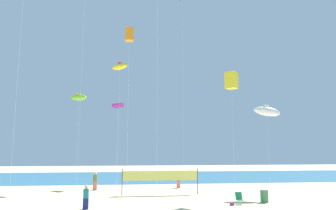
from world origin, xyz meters
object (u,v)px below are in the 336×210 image
at_px(volleyball_net, 160,177).
at_px(kite_yellow_inflatable, 120,67).
at_px(kite_orange_box, 129,35).
at_px(kite_white_inflatable, 267,111).
at_px(beachgoer_olive_shirt, 95,180).
at_px(kite_yellow_box, 232,81).
at_px(beach_handbag, 232,204).
at_px(kite_magenta_tube, 118,106).
at_px(trash_barrel, 264,196).
at_px(beachgoer_plum_shirt, 178,179).
at_px(kite_lime_inflatable, 79,98).
at_px(beachgoer_teal_shirt, 86,196).
at_px(folding_beach_chair, 239,198).

bearing_deg(volleyball_net, kite_yellow_inflatable, -131.84).
xyz_separation_m(kite_orange_box, kite_white_inflatable, (13.48, 7.16, -4.63)).
bearing_deg(beachgoer_olive_shirt, kite_yellow_box, -2.29).
bearing_deg(kite_orange_box, volleyball_net, 68.71).
bearing_deg(beach_handbag, kite_magenta_tube, 123.42).
height_order(trash_barrel, kite_magenta_tube, kite_magenta_tube).
xyz_separation_m(beachgoer_olive_shirt, kite_orange_box, (3.54, -11.28, 11.55)).
relative_size(beachgoer_plum_shirt, kite_yellow_inflatable, 0.15).
distance_m(beachgoer_plum_shirt, kite_lime_inflatable, 14.44).
distance_m(trash_barrel, kite_yellow_box, 10.80).
distance_m(beach_handbag, kite_magenta_tube, 19.75).
distance_m(beachgoer_olive_shirt, beach_handbag, 15.03).
bearing_deg(kite_orange_box, beachgoer_plum_shirt, 66.47).
xyz_separation_m(volleyball_net, kite_yellow_inflatable, (-3.78, -4.22, 9.38)).
bearing_deg(kite_magenta_tube, kite_yellow_box, -41.97).
height_order(kite_orange_box, kite_lime_inflatable, kite_orange_box).
height_order(beachgoer_teal_shirt, kite_orange_box, kite_orange_box).
bearing_deg(beachgoer_plum_shirt, kite_white_inflatable, 86.81).
height_order(folding_beach_chair, beach_handbag, folding_beach_chair).
height_order(beachgoer_plum_shirt, kite_lime_inflatable, kite_lime_inflatable).
relative_size(folding_beach_chair, kite_magenta_tube, 0.09).
bearing_deg(volleyball_net, trash_barrel, -31.85).
distance_m(folding_beach_chair, trash_barrel, 2.34).
bearing_deg(beachgoer_plum_shirt, beachgoer_olive_shirt, -56.58).
distance_m(folding_beach_chair, volleyball_net, 8.02).
bearing_deg(beachgoer_olive_shirt, kite_white_inflatable, 6.28).
xyz_separation_m(folding_beach_chair, trash_barrel, (2.26, 0.57, 0.01)).
height_order(beachgoer_plum_shirt, kite_yellow_inflatable, kite_yellow_inflatable).
relative_size(kite_magenta_tube, kite_yellow_inflatable, 0.86).
bearing_deg(beachgoer_teal_shirt, beachgoer_olive_shirt, -32.12).
xyz_separation_m(beach_handbag, kite_orange_box, (-7.89, -1.55, 12.42)).
bearing_deg(trash_barrel, kite_lime_inflatable, 147.71).
height_order(trash_barrel, volleyball_net, volleyball_net).
xyz_separation_m(beachgoer_olive_shirt, kite_yellow_inflatable, (2.70, -7.95, 10.02)).
bearing_deg(kite_yellow_box, kite_magenta_tube, 138.03).
bearing_deg(volleyball_net, beachgoer_teal_shirt, -132.52).
distance_m(kite_magenta_tube, kite_yellow_box, 15.19).
relative_size(beachgoer_teal_shirt, beachgoer_plum_shirt, 0.98).
bearing_deg(kite_orange_box, beachgoer_teal_shirt, 157.56).
distance_m(beachgoer_teal_shirt, folding_beach_chair, 11.56).
relative_size(beach_handbag, kite_orange_box, 0.02).
relative_size(beachgoer_plum_shirt, kite_white_inflatable, 0.20).
bearing_deg(trash_barrel, kite_white_inflatable, 60.51).
distance_m(kite_white_inflatable, kite_yellow_inflatable, 15.14).
relative_size(volleyball_net, kite_lime_inflatable, 0.68).
height_order(volleyball_net, kite_lime_inflatable, kite_lime_inflatable).
distance_m(beach_handbag, kite_yellow_box, 11.55).
xyz_separation_m(kite_white_inflatable, kite_lime_inflatable, (-19.40, 6.07, 2.07)).
bearing_deg(trash_barrel, beachgoer_teal_shirt, -174.18).
xyz_separation_m(beachgoer_teal_shirt, beachgoer_plum_shirt, (8.16, 10.93, 0.02)).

